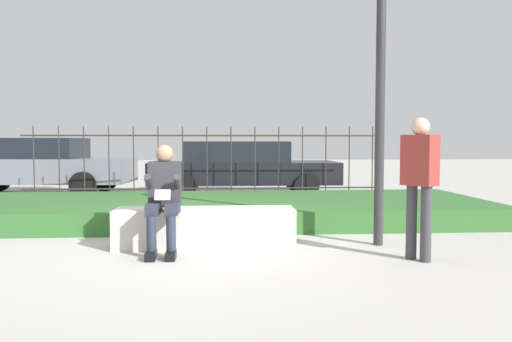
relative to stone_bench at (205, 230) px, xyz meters
name	(u,v)px	position (x,y,z in m)	size (l,w,h in m)	color
ground_plane	(197,247)	(-0.11, 0.00, -0.22)	(60.00, 60.00, 0.00)	#B2AFA8
stone_bench	(205,230)	(0.00, 0.00, 0.00)	(2.24, 0.54, 0.48)	beige
person_seated_reader	(164,194)	(-0.47, -0.30, 0.49)	(0.42, 0.73, 1.28)	black
grass_berm	(203,209)	(-0.11, 2.29, -0.05)	(9.67, 3.18, 0.33)	#33662D
iron_fence	(207,163)	(-0.11, 4.35, 0.65)	(7.67, 0.03, 1.65)	#332D28
car_parked_center	(242,167)	(0.70, 6.12, 0.49)	(4.60, 1.96, 1.33)	black
car_parked_left	(35,165)	(-4.44, 6.49, 0.53)	(4.72, 2.10, 1.41)	slate
person_passerby	(420,177)	(2.40, -0.90, 0.72)	(0.39, 0.42, 1.59)	#38383D
street_lamp	(380,76)	(2.21, -0.05, 1.94)	(0.28, 0.28, 3.44)	#2D2D30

